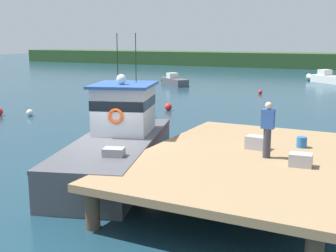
# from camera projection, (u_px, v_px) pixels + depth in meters

# --- Properties ---
(ground_plane) EXTENTS (200.00, 200.00, 0.00)m
(ground_plane) POSITION_uv_depth(u_px,v_px,m) (112.00, 172.00, 15.30)
(ground_plane) COLOR #193847
(dock) EXTENTS (6.00, 9.00, 1.20)m
(dock) POSITION_uv_depth(u_px,v_px,m) (246.00, 159.00, 12.98)
(dock) COLOR #4C3D2D
(dock) RESTS_ON ground
(main_fishing_boat) EXTENTS (4.88, 9.88, 4.80)m
(main_fishing_boat) POSITION_uv_depth(u_px,v_px,m) (120.00, 141.00, 15.56)
(main_fishing_boat) COLOR #4C4C51
(main_fishing_boat) RESTS_ON ground
(crate_single_by_cleat) EXTENTS (0.64, 0.49, 0.41)m
(crate_single_by_cleat) POSITION_uv_depth(u_px,v_px,m) (256.00, 142.00, 13.63)
(crate_single_by_cleat) COLOR #9E9EA3
(crate_single_by_cleat) RESTS_ON dock
(crate_stack_mid_dock) EXTENTS (0.64, 0.49, 0.35)m
(crate_stack_mid_dock) POSITION_uv_depth(u_px,v_px,m) (301.00, 160.00, 11.76)
(crate_stack_mid_dock) COLOR #9E9EA3
(crate_stack_mid_dock) RESTS_ON dock
(bait_bucket) EXTENTS (0.32, 0.32, 0.34)m
(bait_bucket) POSITION_uv_depth(u_px,v_px,m) (302.00, 142.00, 13.83)
(bait_bucket) COLOR #2866B2
(bait_bucket) RESTS_ON dock
(deckhand_by_the_boat) EXTENTS (0.36, 0.22, 1.63)m
(deckhand_by_the_boat) POSITION_uv_depth(u_px,v_px,m) (268.00, 129.00, 12.50)
(deckhand_by_the_boat) COLOR #383842
(deckhand_by_the_boat) RESTS_ON dock
(moored_boat_off_the_point) EXTENTS (4.84, 4.34, 1.38)m
(moored_boat_off_the_point) POSITION_uv_depth(u_px,v_px,m) (327.00, 78.00, 46.69)
(moored_boat_off_the_point) COLOR silver
(moored_boat_off_the_point) RESTS_ON ground
(moored_boat_outer_mooring) EXTENTS (4.31, 3.74, 1.21)m
(moored_boat_outer_mooring) POSITION_uv_depth(u_px,v_px,m) (174.00, 81.00, 44.34)
(moored_boat_outer_mooring) COLOR #4C4C51
(moored_boat_outer_mooring) RESTS_ON ground
(mooring_buoy_spare_mooring) EXTENTS (0.35, 0.35, 0.35)m
(mooring_buoy_spare_mooring) POSITION_uv_depth(u_px,v_px,m) (260.00, 92.00, 37.15)
(mooring_buoy_spare_mooring) COLOR red
(mooring_buoy_spare_mooring) RESTS_ON ground
(mooring_buoy_inshore) EXTENTS (0.41, 0.41, 0.41)m
(mooring_buoy_inshore) POSITION_uv_depth(u_px,v_px,m) (30.00, 113.00, 26.43)
(mooring_buoy_inshore) COLOR silver
(mooring_buoy_inshore) RESTS_ON ground
(mooring_buoy_outer) EXTENTS (0.47, 0.47, 0.47)m
(mooring_buoy_outer) POSITION_uv_depth(u_px,v_px,m) (168.00, 107.00, 28.52)
(mooring_buoy_outer) COLOR red
(mooring_buoy_outer) RESTS_ON ground
(far_shoreline) EXTENTS (120.00, 8.00, 2.40)m
(far_shoreline) POSITION_uv_depth(u_px,v_px,m) (330.00, 61.00, 69.39)
(far_shoreline) COLOR #284723
(far_shoreline) RESTS_ON ground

